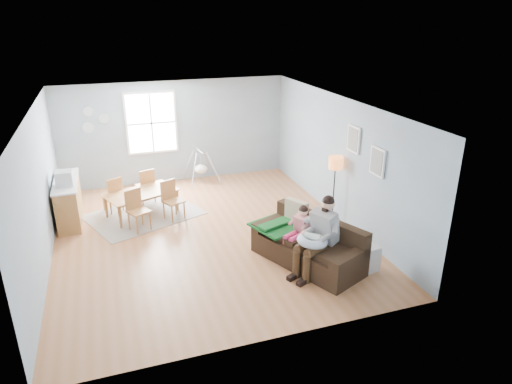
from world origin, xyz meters
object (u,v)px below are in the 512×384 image
object	(u,v)px
chair_se	(171,197)
chair_ne	(146,184)
counter	(69,200)
monitor	(64,178)
chair_nw	(114,193)
storage_cube	(364,258)
chair_sw	(136,207)
toddler	(299,225)
father	(319,234)
floor_lamp	(335,168)
baby_swing	(201,168)
dining_table	(143,204)
sofa	(310,247)

from	to	relation	value
chair_se	chair_ne	xyz separation A→B (m)	(-0.43, 1.07, -0.01)
counter	monitor	xyz separation A→B (m)	(0.01, -0.32, 0.62)
chair_nw	chair_ne	size ratio (longest dim) A/B	0.98
chair_ne	storage_cube	bearing A→B (deg)	-52.71
chair_sw	chair_se	bearing A→B (deg)	21.98
storage_cube	monitor	world-z (taller)	monitor
toddler	father	bearing A→B (deg)	-72.18
floor_lamp	chair_ne	distance (m)	4.51
chair_se	counter	world-z (taller)	counter
father	baby_swing	world-z (taller)	father
father	chair_sw	xyz separation A→B (m)	(-2.89, 2.76, -0.24)
chair_ne	floor_lamp	bearing A→B (deg)	-31.97
dining_table	counter	bearing A→B (deg)	149.45
monitor	floor_lamp	bearing A→B (deg)	-15.98
baby_swing	monitor	bearing A→B (deg)	-151.58
floor_lamp	monitor	distance (m)	5.71
sofa	father	size ratio (longest dim) A/B	1.64
chair_sw	baby_swing	world-z (taller)	baby_swing
baby_swing	sofa	bearing A→B (deg)	-78.31
dining_table	chair_se	world-z (taller)	chair_se
father	chair_ne	xyz separation A→B (m)	(-2.54, 4.15, -0.25)
sofa	chair_nw	xyz separation A→B (m)	(-3.31, 3.51, 0.17)
dining_table	counter	distance (m)	1.59
chair_sw	counter	world-z (taller)	counter
dining_table	baby_swing	bearing A→B (deg)	22.17
floor_lamp	chair_sw	size ratio (longest dim) A/B	1.69
dining_table	baby_swing	world-z (taller)	baby_swing
sofa	chair_ne	size ratio (longest dim) A/B	2.64
father	storage_cube	size ratio (longest dim) A/B	2.83
sofa	chair_ne	xyz separation A→B (m)	(-2.53, 3.82, 0.18)
floor_lamp	dining_table	bearing A→B (deg)	157.16
father	chair_se	distance (m)	3.73
dining_table	monitor	bearing A→B (deg)	161.18
chair_se	counter	distance (m)	2.24
sofa	chair_sw	xyz separation A→B (m)	(-2.88, 2.43, 0.20)
sofa	baby_swing	xyz separation A→B (m)	(-0.99, 4.80, 0.10)
toddler	sofa	bearing A→B (deg)	-45.04
chair_ne	counter	world-z (taller)	counter
chair_sw	chair_ne	xyz separation A→B (m)	(0.35, 1.39, -0.01)
chair_ne	monitor	distance (m)	1.98
toddler	chair_ne	size ratio (longest dim) A/B	0.99
chair_ne	baby_swing	size ratio (longest dim) A/B	0.88
chair_sw	chair_se	size ratio (longest dim) A/B	1.00
chair_nw	counter	xyz separation A→B (m)	(-0.96, -0.16, 0.01)
chair_sw	monitor	size ratio (longest dim) A/B	2.54
chair_ne	counter	bearing A→B (deg)	-164.95
sofa	monitor	world-z (taller)	monitor
sofa	father	bearing A→B (deg)	-89.68
chair_se	monitor	bearing A→B (deg)	172.30
chair_nw	monitor	xyz separation A→B (m)	(-0.94, -0.48, 0.63)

